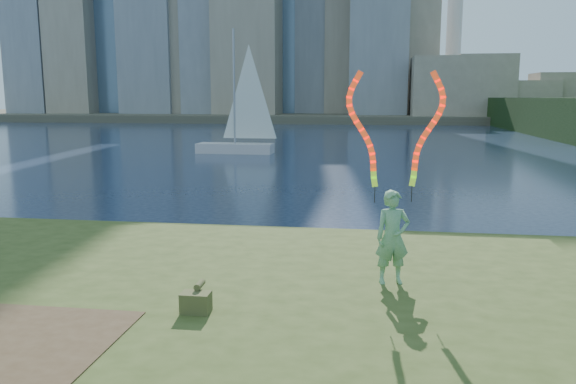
# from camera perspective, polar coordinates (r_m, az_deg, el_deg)

# --- Properties ---
(ground) EXTENTS (320.00, 320.00, 0.00)m
(ground) POSITION_cam_1_polar(r_m,az_deg,el_deg) (10.74, -7.50, -12.88)
(ground) COLOR #18253E
(ground) RESTS_ON ground
(grassy_knoll) EXTENTS (20.00, 18.00, 0.80)m
(grassy_knoll) POSITION_cam_1_polar(r_m,az_deg,el_deg) (8.61, -11.84, -16.46)
(grassy_knoll) COLOR #374619
(grassy_knoll) RESTS_ON ground
(far_shore) EXTENTS (320.00, 40.00, 1.20)m
(far_shore) POSITION_cam_1_polar(r_m,az_deg,el_deg) (104.63, 6.77, 7.66)
(far_shore) COLOR #4F4A3A
(far_shore) RESTS_ON ground
(woman_with_ribbons) EXTENTS (2.01, 0.66, 4.06)m
(woman_with_ribbons) POSITION_cam_1_polar(r_m,az_deg,el_deg) (10.06, 10.65, -1.40)
(woman_with_ribbons) COLOR #157126
(woman_with_ribbons) RESTS_ON grassy_knoll
(canvas_bag) EXTENTS (0.45, 0.51, 0.43)m
(canvas_bag) POSITION_cam_1_polar(r_m,az_deg,el_deg) (8.96, -9.31, -10.89)
(canvas_bag) COLOR #434522
(canvas_bag) RESTS_ON grassy_knoll
(sailboat) EXTENTS (5.93, 1.91, 8.97)m
(sailboat) POSITION_cam_1_polar(r_m,az_deg,el_deg) (41.43, -5.01, 6.06)
(sailboat) COLOR beige
(sailboat) RESTS_ON ground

